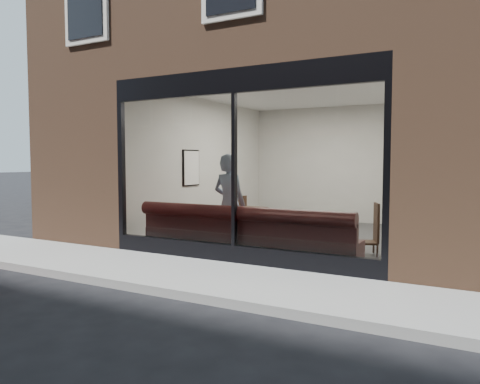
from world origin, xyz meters
The scene contains 21 objects.
ground centered at (0.00, 0.00, 0.00)m, with size 120.00×120.00×0.00m, color black.
sidewalk_near centered at (0.00, 1.00, 0.01)m, with size 40.00×2.00×0.01m, color gray.
kerb_near centered at (0.00, -0.05, 0.06)m, with size 40.00×0.10×0.12m, color gray.
host_building_pier_left centered at (-3.75, 8.00, 1.60)m, with size 2.50×12.00×3.20m, color brown.
host_building_backfill centered at (0.00, 11.00, 1.60)m, with size 5.00×6.00×3.20m, color brown.
cafe_floor centered at (0.00, 5.00, 0.02)m, with size 6.00×6.00×0.00m, color #2D2D30.
cafe_ceiling centered at (0.00, 5.00, 3.19)m, with size 6.00×6.00×0.00m, color white.
cafe_wall_back centered at (0.00, 7.99, 1.60)m, with size 5.00×5.00×0.00m, color beige.
cafe_wall_left centered at (-2.49, 5.00, 1.60)m, with size 6.00×6.00×0.00m, color beige.
cafe_wall_right centered at (2.49, 5.00, 1.60)m, with size 6.00×6.00×0.00m, color beige.
storefront_kick centered at (0.00, 2.05, 0.15)m, with size 5.00×0.10×0.30m, color black.
storefront_header centered at (0.00, 2.05, 3.00)m, with size 5.00×0.10×0.40m, color black.
storefront_mullion centered at (0.00, 2.05, 1.55)m, with size 0.06×0.10×2.50m, color black.
storefront_glass centered at (0.00, 2.02, 1.55)m, with size 4.80×4.80×0.00m, color white.
banquette centered at (0.00, 2.45, 0.23)m, with size 4.00×0.55×0.45m, color #3B1516.
person centered at (-0.45, 2.67, 0.91)m, with size 0.67×0.44×1.82m, color #95ACC5.
cafe_table_left centered at (-0.61, 3.61, 0.74)m, with size 0.66×0.66×0.04m, color black.
cafe_table_right centered at (1.30, 3.00, 0.74)m, with size 0.56×0.56×0.04m, color black.
cafe_chair_left centered at (-1.19, 4.10, 0.24)m, with size 0.43×0.43×0.04m, color black.
cafe_chair_right centered at (1.77, 3.70, 0.24)m, with size 0.39×0.39×0.04m, color black.
wall_poster centered at (-2.45, 4.37, 1.54)m, with size 0.02×0.59×0.78m, color white.
Camera 1 is at (3.77, -4.66, 1.70)m, focal length 35.00 mm.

